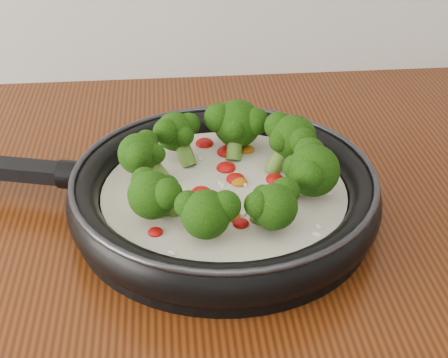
{
  "coord_description": "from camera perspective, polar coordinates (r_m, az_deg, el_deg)",
  "views": [
    {
      "loc": [
        -0.13,
        0.49,
        1.33
      ],
      "look_at": [
        -0.07,
        1.09,
        0.95
      ],
      "focal_mm": 52.6,
      "sensor_mm": 36.0,
      "label": 1
    }
  ],
  "objects": [
    {
      "name": "skillet",
      "position": [
        0.73,
        -0.11,
        -0.88
      ],
      "size": [
        0.57,
        0.42,
        0.1
      ],
      "color": "black",
      "rests_on": "counter"
    }
  ]
}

